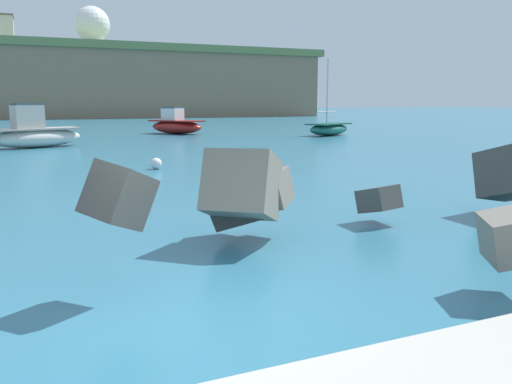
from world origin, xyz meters
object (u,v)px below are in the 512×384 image
boat_near_left (35,134)px  boat_mid_left (176,125)px  mooring_buoy_middle (156,164)px  radar_dome (92,28)px  boat_near_right (329,129)px

boat_near_left → boat_mid_left: bearing=41.5°
mooring_buoy_middle → radar_dome: (8.01, 90.09, 16.85)m
boat_near_right → boat_mid_left: size_ratio=1.09×
boat_mid_left → radar_dome: bearing=88.7°
boat_near_right → boat_mid_left: boat_near_right is taller
boat_near_right → mooring_buoy_middle: (-16.82, -14.82, -0.31)m
boat_near_left → radar_dome: bearing=81.1°
boat_near_left → boat_near_right: (21.03, 2.58, -0.27)m
mooring_buoy_middle → radar_dome: radar_dome is taller
boat_near_right → mooring_buoy_middle: bearing=-138.6°
mooring_buoy_middle → boat_mid_left: bearing=73.3°
boat_mid_left → radar_dome: 70.31m
mooring_buoy_middle → boat_near_right: bearing=41.4°
boat_near_left → boat_near_right: 21.19m
boat_near_right → mooring_buoy_middle: boat_near_right is taller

